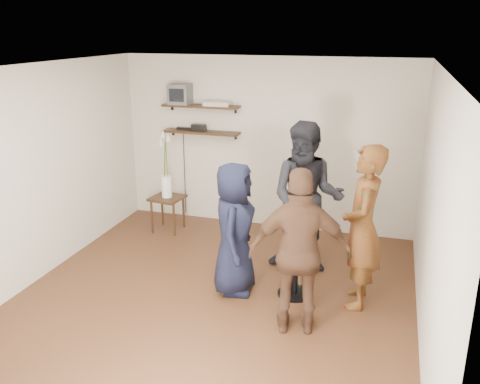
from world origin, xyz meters
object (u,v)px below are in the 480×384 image
object	(u,v)px
person_dark	(307,198)
person_navy	(234,229)
radio	(199,128)
side_table	(167,202)
drinks_table	(296,247)
person_brown	(300,253)
dvd_deck	(218,104)
crt_monitor	(180,94)
person_plaid	(362,227)

from	to	relation	value
person_dark	person_navy	world-z (taller)	person_dark
radio	side_table	size ratio (longest dim) A/B	0.41
drinks_table	person_navy	xyz separation A→B (m)	(-0.71, -0.09, 0.18)
person_brown	side_table	bearing A→B (deg)	-54.13
dvd_deck	person_dark	size ratio (longest dim) A/B	0.21
crt_monitor	person_brown	size ratio (longest dim) A/B	0.18
drinks_table	person_navy	bearing A→B (deg)	-172.71
person_navy	person_brown	size ratio (longest dim) A/B	0.90
radio	person_plaid	world-z (taller)	person_plaid
dvd_deck	crt_monitor	bearing A→B (deg)	180.00
radio	drinks_table	size ratio (longest dim) A/B	0.23
crt_monitor	drinks_table	bearing A→B (deg)	-41.41
person_brown	crt_monitor	bearing A→B (deg)	-61.32
person_plaid	side_table	bearing A→B (deg)	-117.29
person_plaid	person_dark	distance (m)	1.00
dvd_deck	drinks_table	world-z (taller)	dvd_deck
radio	person_navy	distance (m)	2.48
drinks_table	person_dark	size ratio (longest dim) A/B	0.49
crt_monitor	side_table	size ratio (longest dim) A/B	0.59
person_plaid	drinks_table	bearing A→B (deg)	-90.00
person_navy	drinks_table	bearing A→B (deg)	-90.00
radio	person_brown	world-z (taller)	person_brown
dvd_deck	drinks_table	size ratio (longest dim) A/B	0.43
person_plaid	person_brown	distance (m)	0.91
radio	drinks_table	world-z (taller)	radio
crt_monitor	dvd_deck	world-z (taller)	crt_monitor
crt_monitor	person_brown	xyz separation A→B (m)	(2.37, -2.64, -1.15)
crt_monitor	person_brown	distance (m)	3.73
drinks_table	person_plaid	bearing A→B (deg)	2.61
radio	side_table	xyz separation A→B (m)	(-0.32, -0.55, -1.06)
person_dark	person_brown	bearing A→B (deg)	-84.07
person_plaid	person_dark	size ratio (longest dim) A/B	0.96
dvd_deck	radio	size ratio (longest dim) A/B	1.82
radio	person_brown	xyz separation A→B (m)	(2.09, -2.64, -0.65)
crt_monitor	drinks_table	world-z (taller)	crt_monitor
dvd_deck	side_table	world-z (taller)	dvd_deck
dvd_deck	person_navy	xyz separation A→B (m)	(0.90, -2.04, -1.11)
drinks_table	person_brown	world-z (taller)	person_brown
side_table	person_plaid	size ratio (longest dim) A/B	0.29
radio	person_plaid	size ratio (longest dim) A/B	0.12
person_plaid	person_dark	world-z (taller)	person_dark
side_table	person_dark	world-z (taller)	person_dark
person_dark	person_navy	distance (m)	1.08
crt_monitor	radio	size ratio (longest dim) A/B	1.45
dvd_deck	side_table	xyz separation A→B (m)	(-0.64, -0.55, -1.44)
person_navy	person_brown	world-z (taller)	person_brown
dvd_deck	person_plaid	size ratio (longest dim) A/B	0.22
radio	drinks_table	xyz separation A→B (m)	(1.92, -1.95, -0.91)
dvd_deck	person_dark	world-z (taller)	dvd_deck
crt_monitor	radio	world-z (taller)	crt_monitor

